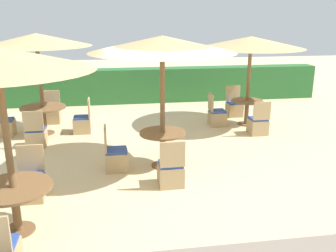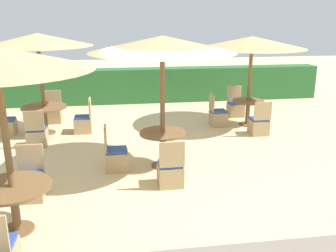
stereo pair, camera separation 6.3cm
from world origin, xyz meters
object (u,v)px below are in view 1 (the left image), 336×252
object	(u,v)px
patio_chair_center_west	(116,158)
patio_chair_center_south	(171,172)
patio_chair_back_right_west	(217,116)
patio_chair_back_left_south	(36,136)
parasol_back_left	(36,40)
patio_chair_back_left_west	(4,126)
parasol_center	(162,45)
patio_chair_back_right_north	(234,108)
parasol_back_right	(251,43)
round_table_back_right	(247,107)
patio_chair_back_left_north	(52,114)
round_table_center	(163,140)
round_table_back_left	(43,112)
patio_chair_back_right_south	(258,125)
round_table_front_left	(14,196)
patio_chair_back_left_east	(83,123)
patio_chair_front_left_north	(31,185)

from	to	relation	value
patio_chair_center_west	patio_chair_center_south	bearing A→B (deg)	48.18
patio_chair_back_right_west	patio_chair_back_left_south	world-z (taller)	same
parasol_back_left	patio_chair_back_left_west	distance (m)	2.43
parasol_center	patio_chair_back_right_north	bearing A→B (deg)	52.69
parasol_back_right	parasol_center	xyz separation A→B (m)	(-2.84, -2.70, 0.19)
round_table_back_right	patio_chair_back_left_north	distance (m)	5.71
patio_chair_back_right_north	round_table_center	xyz separation A→B (m)	(-2.79, -3.67, 0.31)
round_table_back_right	parasol_center	size ratio (longest dim) A/B	0.31
patio_chair_back_right_north	patio_chair_center_south	world-z (taller)	same
round_table_back_left	patio_chair_back_left_south	size ratio (longest dim) A/B	1.27
round_table_back_right	patio_chair_back_right_south	bearing A→B (deg)	-90.98
patio_chair_back_left_west	round_table_front_left	bearing A→B (deg)	15.85
patio_chair_center_west	patio_chair_back_left_west	bearing A→B (deg)	-133.82
patio_chair_back_right_north	patio_chair_back_left_east	bearing A→B (deg)	12.49
patio_chair_back_right_north	parasol_center	xyz separation A→B (m)	(-2.79, -3.67, 2.27)
patio_chair_back_right_west	patio_chair_back_left_south	distance (m)	4.93
patio_chair_back_right_south	patio_chair_back_left_south	xyz separation A→B (m)	(-5.68, -0.08, 0.00)
patio_chair_center_west	parasol_center	bearing A→B (deg)	92.77
patio_chair_center_south	patio_chair_center_west	distance (m)	1.35
patio_chair_back_right_north	patio_chair_back_left_west	size ratio (longest dim) A/B	1.00
parasol_back_right	patio_chair_back_right_south	bearing A→B (deg)	-90.98
round_table_back_left	patio_chair_back_right_south	bearing A→B (deg)	-9.38
round_table_back_right	patio_chair_back_left_south	distance (m)	5.79
round_table_back_left	round_table_center	distance (m)	3.90
patio_chair_back_left_north	round_table_back_left	bearing A→B (deg)	86.91
patio_chair_back_left_east	patio_chair_back_right_north	bearing A→B (deg)	-77.51
patio_chair_back_right_west	patio_chair_back_left_west	distance (m)	5.81
round_table_front_left	round_table_center	distance (m)	3.27
patio_chair_back_right_north	patio_chair_back_left_south	xyz separation A→B (m)	(-5.65, -1.98, 0.00)
patio_chair_back_left_west	round_table_center	size ratio (longest dim) A/B	0.96
patio_chair_back_right_north	patio_chair_back_right_west	bearing A→B (deg)	48.11
round_table_back_right	patio_chair_front_left_north	bearing A→B (deg)	-144.40
round_table_back_right	patio_chair_back_right_west	distance (m)	0.92
patio_chair_back_left_north	patio_chair_back_right_south	bearing A→B (deg)	160.34
round_table_center	patio_chair_center_south	bearing A→B (deg)	-88.92
round_table_back_right	patio_chair_back_right_north	distance (m)	1.00
patio_chair_front_left_north	round_table_center	bearing A→B (deg)	-155.99
parasol_back_right	round_table_center	size ratio (longest dim) A/B	3.05
patio_chair_back_right_west	round_table_front_left	bearing A→B (deg)	-42.33
patio_chair_front_left_north	parasol_back_left	distance (m)	4.41
patio_chair_back_right_west	round_table_center	distance (m)	3.38
patio_chair_back_right_west	patio_chair_back_left_south	size ratio (longest dim) A/B	1.00
round_table_back_left	patio_chair_center_south	bearing A→B (deg)	-52.09
patio_chair_back_right_west	patio_chair_front_left_north	xyz separation A→B (m)	(-4.43, -3.84, 0.00)
patio_chair_back_right_west	patio_chair_back_left_south	xyz separation A→B (m)	(-4.82, -1.05, 0.00)
parasol_back_right	patio_chair_back_right_west	distance (m)	2.26
patio_chair_back_right_north	round_table_front_left	distance (m)	7.84
patio_chair_back_right_south	patio_chair_center_west	xyz separation A→B (m)	(-3.81, -1.82, 0.00)
patio_chair_back_left_east	patio_chair_center_west	world-z (taller)	same
patio_chair_front_left_north	patio_chair_back_right_north	bearing A→B (deg)	-137.84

